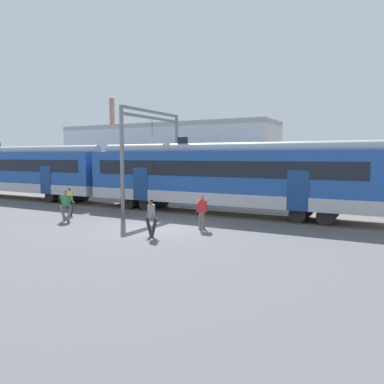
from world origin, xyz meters
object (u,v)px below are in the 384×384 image
Objects in this scene: pedestrian_yellow at (69,199)px; pedestrian_grey at (151,215)px; pedestrian_green at (66,203)px; pedestrian_red at (202,210)px; commuter_train at (112,174)px.

pedestrian_grey is (7.61, -2.58, -0.03)m from pedestrian_yellow.
pedestrian_green and pedestrian_red have the same top height.
pedestrian_red is (7.59, 1.36, -0.03)m from pedestrian_green.
commuter_train reaches higher than pedestrian_grey.
pedestrian_yellow and pedestrian_green have the same top height.
pedestrian_green is 6.50m from pedestrian_grey.
commuter_train is 22.83× the size of pedestrian_red.
pedestrian_green and pedestrian_grey have the same top height.
commuter_train is 22.83× the size of pedestrian_grey.
pedestrian_green is (2.12, -6.35, -1.26)m from commuter_train.
commuter_train is 22.83× the size of pedestrian_green.
commuter_train is at bearing 152.82° from pedestrian_red.
pedestrian_yellow and pedestrian_red have the same top height.
pedestrian_grey is at bearing -10.43° from pedestrian_green.
pedestrian_yellow is 1.86m from pedestrian_green.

